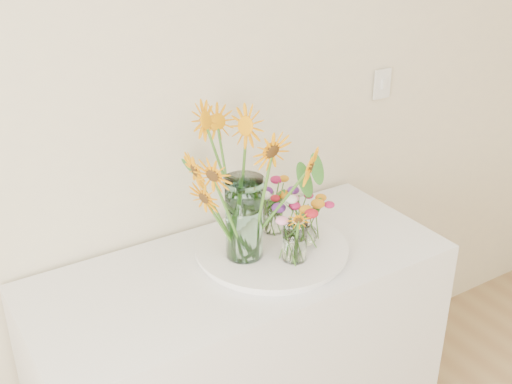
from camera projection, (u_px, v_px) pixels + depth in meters
counter at (242, 371)px, 2.30m from camera, size 1.40×0.60×0.90m
tray at (272, 251)px, 2.16m from camera, size 0.49×0.49×0.02m
mason_jar at (244, 218)px, 2.04m from camera, size 0.16×0.16×0.28m
sunflower_bouquet at (244, 184)px, 1.99m from camera, size 0.88×0.88×0.52m
small_vase_a at (295, 242)px, 2.05m from camera, size 0.10×0.10×0.14m
wildflower_posy_a at (295, 229)px, 2.03m from camera, size 0.19×0.19×0.23m
small_vase_b at (306, 228)px, 2.15m from camera, size 0.10×0.10×0.12m
wildflower_posy_b at (306, 216)px, 2.13m from camera, size 0.22×0.22×0.21m
small_vase_c at (273, 217)px, 2.22m from camera, size 0.08×0.08×0.12m
wildflower_posy_c at (273, 205)px, 2.20m from camera, size 0.17×0.17×0.21m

